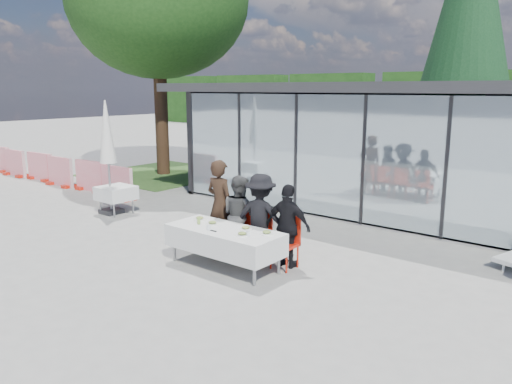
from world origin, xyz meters
TOP-DOWN VIEW (x-y plane):
  - ground at (0.00, 0.00)m, footprint 90.00×90.00m
  - pavilion at (2.00, 8.16)m, footprint 14.80×8.80m
  - treeline at (-2.00, 28.00)m, footprint 62.50×2.00m
  - dining_table at (0.36, -0.20)m, footprint 2.26×0.96m
  - diner_a at (-0.45, 0.58)m, footprint 0.71×0.71m
  - diner_chair_a at (-0.45, 0.55)m, footprint 0.44×0.44m
  - diner_b at (0.08, 0.58)m, footprint 0.95×0.95m
  - diner_chair_b at (0.08, 0.55)m, footprint 0.44×0.44m
  - diner_c at (0.61, 0.58)m, footprint 1.34×1.34m
  - diner_chair_c at (0.61, 0.55)m, footprint 0.44×0.44m
  - diner_d at (1.27, 0.58)m, footprint 0.97×0.97m
  - diner_chair_d at (1.27, 0.55)m, footprint 0.44×0.44m
  - plate_a at (-0.46, -0.02)m, footprint 0.26×0.26m
  - plate_b at (-0.02, -0.11)m, footprint 0.26×0.26m
  - plate_c at (0.70, 0.02)m, footprint 0.26×0.26m
  - plate_d at (1.19, 0.02)m, footprint 0.26×0.26m
  - plate_extra at (0.90, -0.32)m, footprint 0.26×0.26m
  - juice_bottle at (-0.24, -0.26)m, footprint 0.06×0.06m
  - drinking_glasses at (0.61, -0.37)m, footprint 0.89×0.22m
  - folded_eyeglasses at (0.32, -0.44)m, footprint 0.14×0.03m
  - spare_table_left at (-4.66, 1.03)m, footprint 0.86×0.86m
  - spare_chair_b at (4.16, 4.35)m, footprint 0.53×0.53m
  - market_umbrella at (-4.78, 0.94)m, footprint 0.50×0.50m
  - construction_barriers at (-10.19, 2.24)m, footprint 9.40×0.60m
  - conifer_tree at (0.50, 13.00)m, footprint 4.00×4.00m
  - grass_patch at (-8.50, 6.00)m, footprint 5.00×5.00m

SIDE VIEW (x-z plane):
  - ground at x=0.00m, z-range 0.00..0.00m
  - grass_patch at x=-8.50m, z-range 0.00..0.02m
  - construction_barriers at x=-10.19m, z-range -0.06..0.94m
  - diner_chair_a at x=-0.45m, z-range 0.05..1.03m
  - diner_chair_b at x=0.08m, z-range 0.05..1.03m
  - diner_chair_c at x=0.61m, z-range 0.05..1.03m
  - diner_chair_d at x=1.27m, z-range 0.05..1.03m
  - spare_chair_b at x=4.16m, z-range 0.05..1.03m
  - dining_table at x=0.36m, z-range 0.16..0.91m
  - spare_table_left at x=-4.66m, z-range 0.18..0.92m
  - folded_eyeglasses at x=0.32m, z-range 0.75..0.76m
  - plate_a at x=-0.46m, z-range 0.74..0.81m
  - plate_b at x=-0.02m, z-range 0.74..0.81m
  - plate_c at x=0.70m, z-range 0.74..0.81m
  - plate_d at x=1.19m, z-range 0.74..0.81m
  - plate_extra at x=0.90m, z-range 0.74..0.81m
  - diner_d at x=1.27m, z-range 0.00..1.58m
  - drinking_glasses at x=0.61m, z-range 0.75..0.85m
  - diner_b at x=0.08m, z-range 0.00..1.61m
  - juice_bottle at x=-0.24m, z-range 0.75..0.89m
  - diner_c at x=0.61m, z-range 0.00..1.70m
  - diner_a at x=-0.45m, z-range 0.00..1.88m
  - market_umbrella at x=-4.78m, z-range 0.48..3.48m
  - pavilion at x=2.00m, z-range 0.43..3.87m
  - treeline at x=-2.00m, z-range 0.00..4.40m
  - conifer_tree at x=0.50m, z-range 0.74..11.24m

